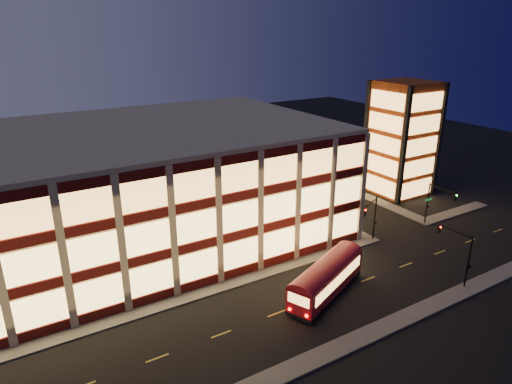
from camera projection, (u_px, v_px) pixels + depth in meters
ground at (212, 296)px, 46.69m from camera, size 200.00×200.00×0.00m
sidewalk_office_south at (180, 299)px, 45.99m from camera, size 54.00×2.00×0.15m
sidewalk_office_east at (295, 201)px, 71.54m from camera, size 2.00×30.00×0.15m
sidewalk_tower_south at (453, 213)px, 67.07m from camera, size 14.00×2.00×0.15m
sidewalk_tower_west at (348, 189)px, 76.93m from camera, size 2.00×30.00×0.15m
sidewalk_near at (284, 373)px, 36.26m from camera, size 100.00×2.00×0.15m
office_building at (128, 187)px, 56.29m from camera, size 50.45×30.45×14.50m
stair_tower at (402, 139)px, 72.73m from camera, size 8.60×8.60×18.00m
traffic_signal_far at (371, 214)px, 56.34m from camera, size 3.79×1.87×6.00m
traffic_signal_right at (437, 199)px, 61.19m from camera, size 1.20×4.37×6.00m
traffic_signal_near at (458, 247)px, 47.95m from camera, size 0.32×4.45×6.00m
trolley_bus at (327, 276)px, 46.22m from camera, size 11.42×7.00×3.80m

